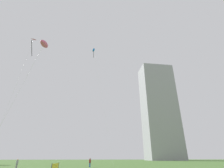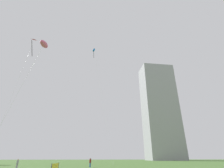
% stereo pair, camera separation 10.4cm
% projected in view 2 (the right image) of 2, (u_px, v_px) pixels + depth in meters
% --- Properties ---
extents(person_standing_0, '(0.35, 0.35, 1.56)m').
position_uv_depth(person_standing_0, '(17.00, 163.00, 27.84)').
color(person_standing_0, gray).
rests_on(person_standing_0, ground).
extents(person_standing_2, '(0.36, 0.36, 1.64)m').
position_uv_depth(person_standing_2, '(90.00, 162.00, 33.10)').
color(person_standing_2, '#1E478C').
rests_on(person_standing_2, ground).
extents(kite_flying_0, '(6.33, 2.85, 33.61)m').
position_uv_depth(kite_flying_0, '(94.00, 51.00, 52.13)').
color(kite_flying_0, silver).
rests_on(kite_flying_0, ground).
extents(kite_flying_1, '(1.39, 6.88, 24.73)m').
position_uv_depth(kite_flying_1, '(33.00, 43.00, 34.05)').
color(kite_flying_1, silver).
rests_on(kite_flying_1, ground).
extents(kite_flying_2, '(3.60, 2.17, 15.28)m').
position_uv_depth(kite_flying_2, '(44.00, 44.00, 20.44)').
color(kite_flying_2, silver).
rests_on(kite_flying_2, ground).
extents(distant_highrise_0, '(22.97, 15.91, 65.11)m').
position_uv_depth(distant_highrise_0, '(160.00, 109.00, 115.62)').
color(distant_highrise_0, '#939399').
rests_on(distant_highrise_0, ground).
extents(event_banner, '(0.12, 3.35, 1.23)m').
position_uv_depth(event_banner, '(55.00, 168.00, 18.48)').
color(event_banner, '#4C4C4C').
rests_on(event_banner, ground).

